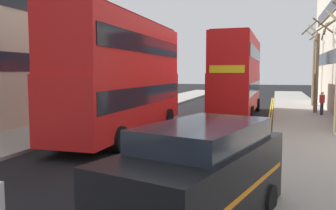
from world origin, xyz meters
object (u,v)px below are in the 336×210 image
(pedestrian_far, at_px, (322,103))
(double_decker_bus_away, at_px, (124,74))
(double_decker_bus_oncoming, at_px, (238,74))
(taxi_minivan, at_px, (199,179))

(pedestrian_far, bearing_deg, double_decker_bus_away, -132.98)
(double_decker_bus_away, bearing_deg, double_decker_bus_oncoming, 66.01)
(double_decker_bus_away, distance_m, pedestrian_far, 14.97)
(double_decker_bus_oncoming, distance_m, pedestrian_far, 6.19)
(double_decker_bus_oncoming, distance_m, taxi_minivan, 18.96)
(double_decker_bus_away, xyz_separation_m, pedestrian_far, (10.11, 10.85, -2.04))
(double_decker_bus_away, height_order, double_decker_bus_oncoming, same)
(double_decker_bus_oncoming, height_order, pedestrian_far, double_decker_bus_oncoming)
(taxi_minivan, bearing_deg, double_decker_bus_away, 121.99)
(double_decker_bus_away, bearing_deg, pedestrian_far, 47.02)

